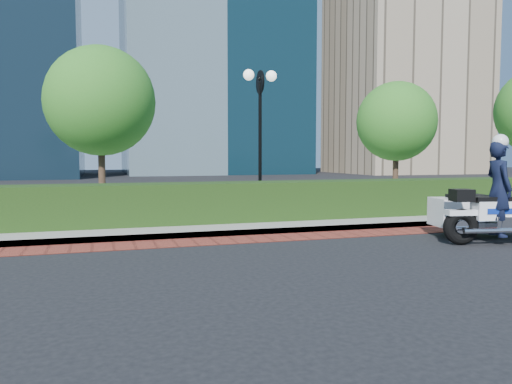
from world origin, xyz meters
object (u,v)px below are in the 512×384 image
object	(u,v)px
tree_b	(100,101)
tree_c	(397,122)
police_motorcycle	(492,205)
lamppost	(260,118)

from	to	relation	value
tree_b	tree_c	bearing A→B (deg)	-0.00
police_motorcycle	tree_b	bearing A→B (deg)	151.08
tree_b	police_motorcycle	size ratio (longest dim) A/B	1.74
lamppost	police_motorcycle	distance (m)	6.83
tree_c	police_motorcycle	size ratio (longest dim) A/B	1.53
lamppost	police_motorcycle	world-z (taller)	lamppost
tree_c	police_motorcycle	world-z (taller)	tree_c
police_motorcycle	tree_c	bearing A→B (deg)	84.73
lamppost	police_motorcycle	xyz separation A→B (m)	(3.50, -5.45, -2.18)
tree_b	tree_c	size ratio (longest dim) A/B	1.14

